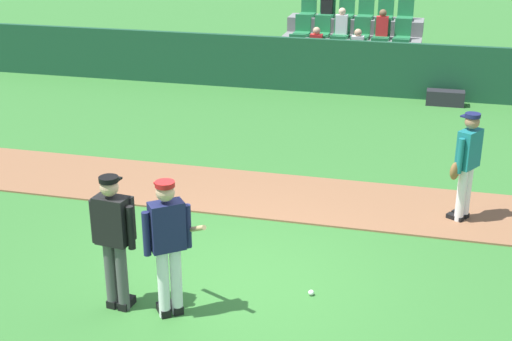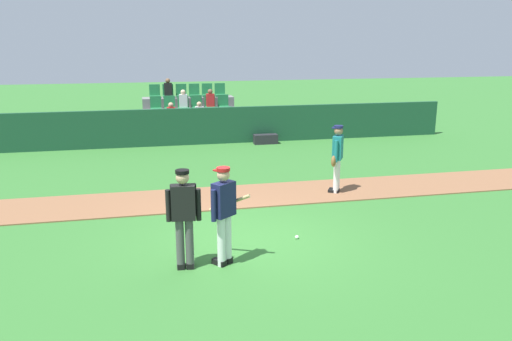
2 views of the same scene
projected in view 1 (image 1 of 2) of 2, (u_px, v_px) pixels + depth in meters
The scene contains 9 objects.
ground_plane at pixel (240, 280), 9.44m from camera, with size 80.00×80.00×0.00m, color #33702D.
infield_dirt_path at pixel (284, 196), 12.00m from camera, with size 28.00×1.92×0.03m, color brown.
dugout_fence at pixel (341, 67), 17.95m from camera, with size 20.00×0.16×1.38m, color #19472D.
stadium_bleachers at pixel (350, 54), 19.67m from camera, with size 3.90×2.95×2.30m.
batter_navy_jersey at pixel (168, 244), 8.33m from camera, with size 0.72×0.69×1.76m.
umpire_home_plate at pixel (114, 235), 8.47m from camera, with size 0.59×0.34×1.76m.
runner_teal_jersey at pixel (466, 164), 10.80m from camera, with size 0.48×0.58×1.76m.
baseball at pixel (311, 293), 9.07m from camera, with size 0.07×0.07×0.07m, color white.
equipment_bag at pixel (445, 98), 17.14m from camera, with size 0.90×0.36×0.36m, color #232328.
Camera 1 is at (2.23, -7.94, 4.82)m, focal length 49.66 mm.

